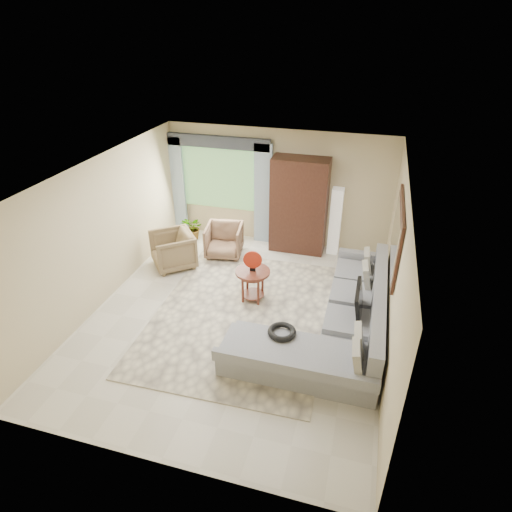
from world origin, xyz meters
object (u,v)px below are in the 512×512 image
(armoire, at_px, (299,206))
(floor_lamp, at_px, (335,221))
(potted_plant, at_px, (193,228))
(armchair_right, at_px, (224,240))
(coffee_table, at_px, (253,285))
(armchair_left, at_px, (173,250))
(sectional_sofa, at_px, (338,325))
(tv_screen, at_px, (359,301))

(armoire, height_order, floor_lamp, armoire)
(potted_plant, bearing_deg, floor_lamp, 4.75)
(armchair_right, distance_m, armoire, 1.79)
(coffee_table, bearing_deg, armchair_left, 159.29)
(sectional_sofa, relative_size, armoire, 1.65)
(armchair_left, xyz_separation_m, armoire, (2.35, 1.47, 0.67))
(coffee_table, bearing_deg, potted_plant, 135.55)
(armchair_left, height_order, armchair_right, armchair_left)
(armoire, bearing_deg, potted_plant, -175.10)
(coffee_table, relative_size, armchair_left, 0.75)
(tv_screen, distance_m, armchair_right, 3.63)
(tv_screen, xyz_separation_m, floor_lamp, (-0.70, 2.81, 0.03))
(armchair_right, xyz_separation_m, armoire, (1.49, 0.72, 0.69))
(coffee_table, relative_size, armchair_right, 0.81)
(tv_screen, relative_size, armchair_left, 0.88)
(potted_plant, bearing_deg, armoire, 4.90)
(coffee_table, bearing_deg, sectional_sofa, -22.99)
(armchair_left, distance_m, armoire, 2.85)
(sectional_sofa, height_order, floor_lamp, floor_lamp)
(armoire, relative_size, floor_lamp, 1.40)
(coffee_table, relative_size, potted_plant, 1.09)
(floor_lamp, bearing_deg, armchair_left, -154.18)
(tv_screen, height_order, armoire, armoire)
(armchair_left, height_order, armoire, armoire)
(armoire, bearing_deg, floor_lamp, 4.29)
(sectional_sofa, bearing_deg, armchair_right, 141.39)
(armchair_left, bearing_deg, armoire, 82.48)
(armchair_right, bearing_deg, armoire, 16.83)
(sectional_sofa, bearing_deg, coffee_table, 157.01)
(armchair_right, distance_m, potted_plant, 1.08)
(tv_screen, relative_size, potted_plant, 1.27)
(armchair_left, distance_m, floor_lamp, 3.52)
(armchair_left, relative_size, armoire, 0.40)
(tv_screen, height_order, armchair_right, tv_screen)
(tv_screen, bearing_deg, armoire, 118.60)
(armchair_left, distance_m, potted_plant, 1.26)
(sectional_sofa, xyz_separation_m, armchair_right, (-2.72, 2.17, 0.07))
(sectional_sofa, bearing_deg, floor_lamp, 98.33)
(armoire, xyz_separation_m, floor_lamp, (0.80, 0.06, -0.30))
(potted_plant, bearing_deg, armchair_right, -28.40)
(armchair_left, relative_size, potted_plant, 1.44)
(armchair_left, bearing_deg, sectional_sofa, 28.80)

